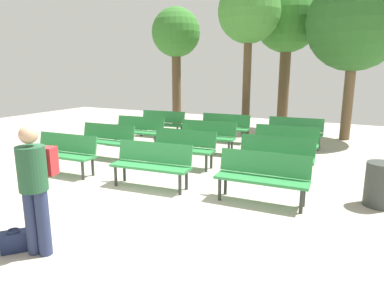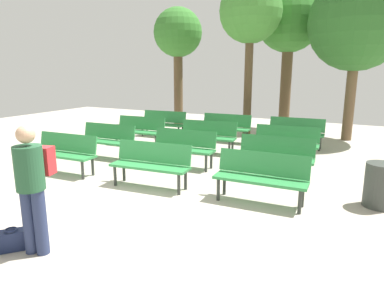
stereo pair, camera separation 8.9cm
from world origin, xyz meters
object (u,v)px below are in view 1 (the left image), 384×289
at_px(tree_1, 176,35).
at_px(bench_r1_c2, 276,154).
at_px(tree_2, 355,23).
at_px(bench_r3_c1, 225,126).
at_px(bench_r1_c0, 106,139).
at_px(handbag, 14,241).
at_px(bench_r0_c0, 64,151).
at_px(bench_r1_c1, 183,146).
at_px(bench_r3_c2, 295,130).
at_px(bench_r0_c2, 262,174).
at_px(bench_r3_c0, 162,122).
at_px(bench_r0_c1, 152,162).
at_px(tree_3, 249,13).
at_px(tree_0, 287,22).
at_px(bench_r2_c1, 207,135).
at_px(trash_bin, 381,185).
at_px(bench_r2_c2, 286,141).
at_px(visitor_with_backpack, 35,182).
at_px(bench_r2_c0, 139,129).

bearing_deg(tree_1, bench_r1_c2, -44.20).
bearing_deg(tree_2, bench_r3_c1, -149.04).
xyz_separation_m(bench_r1_c0, bench_r3_c1, (2.03, 3.35, 0.00)).
bearing_deg(handbag, bench_r0_c0, 126.46).
bearing_deg(bench_r1_c1, tree_1, 118.01).
bearing_deg(bench_r3_c2, handbag, -107.87).
bearing_deg(bench_r0_c2, tree_1, 126.52).
bearing_deg(bench_r1_c2, bench_r3_c0, 144.61).
xyz_separation_m(bench_r0_c2, bench_r1_c0, (-4.53, 1.21, 0.00)).
height_order(bench_r0_c1, tree_2, tree_2).
bearing_deg(tree_3, tree_0, 63.83).
bearing_deg(bench_r1_c2, bench_r0_c0, -160.70).
bearing_deg(bench_r3_c0, bench_r0_c2, -47.23).
relative_size(bench_r2_c1, tree_1, 0.35).
bearing_deg(trash_bin, bench_r3_c2, 118.58).
bearing_deg(bench_r2_c2, bench_r1_c0, -161.01).
distance_m(bench_r1_c2, bench_r3_c0, 5.37).
bearing_deg(bench_r3_c1, tree_2, 28.21).
distance_m(bench_r0_c0, visitor_with_backpack, 3.57).
distance_m(visitor_with_backpack, trash_bin, 5.38).
distance_m(tree_1, tree_3, 3.43).
relative_size(bench_r0_c2, bench_r3_c2, 1.00).
xyz_separation_m(bench_r2_c0, bench_r2_c2, (4.37, 0.30, 0.00)).
height_order(bench_r2_c0, tree_2, tree_2).
relative_size(bench_r1_c2, tree_2, 0.31).
distance_m(bench_r1_c1, tree_3, 5.85).
bearing_deg(bench_r1_c2, tree_2, 73.28).
bearing_deg(bench_r2_c0, bench_r1_c1, -35.35).
height_order(bench_r0_c2, tree_2, tree_2).
bearing_deg(tree_2, visitor_with_backpack, -107.41).
relative_size(bench_r2_c2, visitor_with_backpack, 0.99).
bearing_deg(visitor_with_backpack, bench_r3_c1, -102.32).
xyz_separation_m(bench_r3_c0, visitor_with_backpack, (2.70, -7.27, 0.43)).
height_order(bench_r1_c0, bench_r1_c2, same).
distance_m(bench_r1_c2, bench_r2_c1, 2.64).
xyz_separation_m(bench_r0_c0, tree_2, (5.39, 6.95, 3.19)).
xyz_separation_m(bench_r3_c1, tree_0, (1.12, 3.27, 3.49)).
bearing_deg(tree_1, visitor_with_backpack, -70.20).
height_order(bench_r3_c0, bench_r3_c2, same).
xyz_separation_m(bench_r1_c1, bench_r1_c2, (2.19, 0.18, 0.00)).
distance_m(bench_r2_c1, bench_r3_c2, 2.73).
distance_m(bench_r3_c0, handbag, 7.78).
relative_size(bench_r3_c2, handbag, 4.51).
relative_size(bench_r1_c2, bench_r2_c0, 1.00).
bearing_deg(handbag, tree_0, 84.77).
relative_size(tree_2, handbag, 14.48).
relative_size(visitor_with_backpack, trash_bin, 2.17).
distance_m(tree_0, handbag, 11.61).
relative_size(bench_r0_c0, bench_r1_c0, 1.00).
xyz_separation_m(bench_r1_c1, bench_r3_c0, (-2.42, 2.94, 0.00)).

